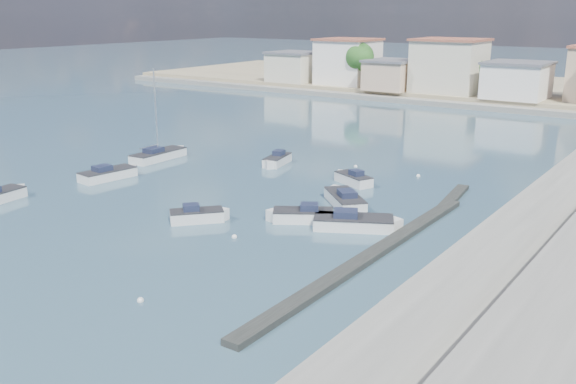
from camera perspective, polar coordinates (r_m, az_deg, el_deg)
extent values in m
plane|color=#314F62|center=(67.57, 14.14, 3.37)|extent=(400.00, 400.00, 0.00)
cube|color=slate|center=(38.37, 19.13, -5.19)|extent=(4.17, 90.00, 2.86)
cube|color=slate|center=(30.71, 13.87, -11.18)|extent=(5.31, 3.50, 1.94)
cube|color=black|center=(38.40, 7.44, -5.55)|extent=(1.00, 26.00, 0.35)
cube|color=black|center=(50.78, 14.36, -0.58)|extent=(2.00, 8.05, 0.30)
cube|color=gray|center=(116.96, 23.62, 8.02)|extent=(160.00, 40.00, 1.40)
cube|color=slate|center=(96.69, 20.94, 6.72)|extent=(160.00, 2.50, 0.80)
cube|color=beige|center=(119.19, 0.59, 11.01)|extent=(8.00, 8.00, 5.00)
cube|color=#595960|center=(118.99, 0.59, 12.29)|extent=(8.48, 8.48, 0.35)
cube|color=white|center=(115.46, 5.34, 11.41)|extent=(9.00, 9.00, 7.50)
cube|color=#99513D|center=(115.22, 5.39, 13.35)|extent=(9.54, 9.54, 0.35)
cube|color=#CCAB8C|center=(108.28, 9.17, 10.18)|extent=(7.00, 8.00, 4.50)
cube|color=#595960|center=(108.07, 9.23, 11.46)|extent=(7.42, 8.48, 0.35)
cube|color=beige|center=(106.35, 14.12, 10.75)|extent=(10.00, 9.00, 8.00)
cube|color=#99513D|center=(106.09, 14.28, 13.00)|extent=(10.60, 9.54, 0.35)
cube|color=white|center=(102.08, 19.67, 9.27)|extent=(8.50, 8.50, 5.00)
cube|color=#595960|center=(101.84, 19.82, 10.76)|extent=(9.01, 9.01, 0.35)
cylinder|color=#38281E|center=(111.08, 6.34, 10.13)|extent=(0.44, 0.44, 3.38)
sphere|color=#1F551C|center=(110.80, 6.39, 11.85)|extent=(4.80, 4.80, 4.80)
sphere|color=#1F551C|center=(109.86, 6.65, 11.69)|extent=(3.60, 3.60, 3.60)
sphere|color=#1F551C|center=(111.55, 6.17, 11.96)|extent=(3.30, 3.30, 3.30)
cylinder|color=#38281E|center=(106.48, 15.75, 9.27)|extent=(0.44, 0.44, 2.93)
sphere|color=#1F551C|center=(106.22, 15.87, 10.82)|extent=(4.16, 4.16, 4.16)
sphere|color=#1F551C|center=(105.49, 16.17, 10.66)|extent=(3.12, 3.12, 3.12)
sphere|color=#1F551C|center=(106.79, 15.61, 10.93)|extent=(2.86, 2.86, 2.86)
cube|color=silver|center=(54.75, -22.98, -0.01)|extent=(1.73, 1.73, 1.00)
cube|color=silver|center=(44.77, -8.11, -2.25)|extent=(3.52, 3.68, 1.00)
cube|color=silver|center=(44.92, -6.14, -2.12)|extent=(1.09, 1.09, 1.00)
cube|color=#262628|center=(44.62, -8.14, -1.64)|extent=(3.54, 3.70, 0.08)
cube|color=#1E253D|center=(44.53, -8.61, -1.37)|extent=(1.41, 1.42, 0.48)
cube|color=silver|center=(48.20, 5.08, -0.83)|extent=(4.93, 4.77, 1.00)
cube|color=silver|center=(50.17, 4.37, -0.14)|extent=(1.38, 1.38, 1.00)
cube|color=#262628|center=(48.06, 5.09, -0.26)|extent=(4.95, 4.79, 0.08)
cube|color=#1E253D|center=(47.54, 5.27, -0.14)|extent=(1.89, 1.87, 0.48)
cube|color=silver|center=(44.41, 1.36, -2.24)|extent=(4.40, 3.67, 1.00)
cube|color=silver|center=(44.46, -0.91, -2.22)|extent=(1.42, 1.42, 1.00)
cube|color=#262628|center=(44.25, 1.37, -1.63)|extent=(4.42, 3.70, 0.08)
cube|color=#1E253D|center=(44.18, 1.91, -1.34)|extent=(1.61, 1.56, 0.48)
cube|color=silver|center=(57.56, -15.73, 1.41)|extent=(2.52, 5.02, 1.00)
cube|color=silver|center=(58.62, -14.02, 1.79)|extent=(1.89, 1.89, 1.00)
cube|color=#262628|center=(57.44, -15.77, 1.89)|extent=(2.56, 5.03, 0.08)
cube|color=#1E253D|center=(57.14, -16.19, 2.03)|extent=(1.36, 1.59, 0.48)
cube|color=silver|center=(54.09, 5.84, 1.02)|extent=(3.88, 2.79, 1.00)
cube|color=silver|center=(55.30, 4.90, 1.37)|extent=(1.31, 1.31, 1.00)
cube|color=#262628|center=(53.97, 5.86, 1.53)|extent=(3.89, 2.82, 0.08)
cube|color=#1E253D|center=(53.63, 6.09, 1.70)|extent=(1.35, 1.26, 0.48)
cube|color=silver|center=(60.69, -0.96, 2.75)|extent=(2.27, 4.06, 1.00)
cube|color=silver|center=(59.22, -1.58, 2.41)|extent=(1.41, 1.41, 1.00)
cube|color=#262628|center=(60.58, -0.96, 3.21)|extent=(2.30, 4.07, 0.08)
cube|color=#1E253D|center=(60.87, -0.82, 3.50)|extent=(1.13, 1.32, 0.48)
cube|color=silver|center=(43.15, 5.84, -2.88)|extent=(5.62, 4.31, 1.00)
cube|color=silver|center=(43.17, 8.84, -2.97)|extent=(1.82, 1.82, 1.00)
cube|color=#262628|center=(42.99, 5.86, -2.24)|extent=(5.64, 4.34, 0.08)
cube|color=#1E253D|center=(42.92, 5.16, -1.92)|extent=(2.00, 1.87, 0.48)
cube|color=silver|center=(63.94, -11.45, 3.11)|extent=(2.09, 5.98, 1.00)
cube|color=silver|center=(65.75, -9.83, 3.54)|extent=(1.98, 1.98, 1.00)
cube|color=#262628|center=(63.83, -11.47, 3.55)|extent=(2.13, 5.98, 0.08)
cube|color=#1E253D|center=(63.38, -11.87, 3.66)|extent=(1.26, 1.81, 0.48)
cylinder|color=silver|center=(63.11, -11.67, 7.09)|extent=(0.12, 0.12, 8.00)
cylinder|color=silver|center=(62.87, -12.28, 3.97)|extent=(0.12, 2.40, 0.08)
sphere|color=white|center=(29.37, 10.33, -13.04)|extent=(0.35, 0.35, 0.35)
sphere|color=white|center=(41.46, -4.78, -4.01)|extent=(0.35, 0.35, 0.35)
sphere|color=white|center=(33.52, -12.97, -9.38)|extent=(0.35, 0.35, 0.35)
sphere|color=white|center=(47.57, 20.96, -2.40)|extent=(0.35, 0.35, 0.35)
sphere|color=white|center=(60.00, 6.03, 2.26)|extent=(0.35, 0.35, 0.35)
sphere|color=white|center=(57.42, 11.51, 1.40)|extent=(0.35, 0.35, 0.35)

